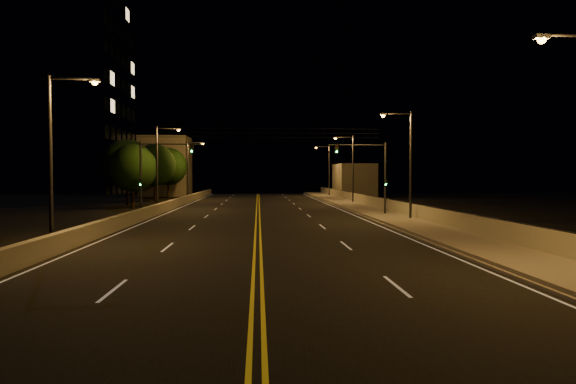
{
  "coord_description": "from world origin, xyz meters",
  "views": [
    {
      "loc": [
        0.03,
        -13.7,
        3.61
      ],
      "look_at": [
        2.0,
        18.0,
        2.5
      ],
      "focal_mm": 30.0,
      "sensor_mm": 36.0,
      "label": 1
    }
  ],
  "objects": [
    {
      "name": "streetlight_2",
      "position": [
        11.5,
        45.45,
        4.95
      ],
      "size": [
        2.55,
        0.28,
        8.5
      ],
      "color": "#2D2D33",
      "rests_on": "ground"
    },
    {
      "name": "streetlight_3",
      "position": [
        11.5,
        65.43,
        4.95
      ],
      "size": [
        2.55,
        0.28,
        8.5
      ],
      "color": "#2D2D33",
      "rests_on": "ground"
    },
    {
      "name": "tree_1",
      "position": [
        -15.72,
        45.25,
        5.0
      ],
      "size": [
        5.86,
        5.86,
        7.94
      ],
      "color": "black",
      "rests_on": "ground"
    },
    {
      "name": "streetlight_6",
      "position": [
        -9.9,
        56.96,
        4.95
      ],
      "size": [
        2.55,
        0.28,
        8.5
      ],
      "color": "#2D2D33",
      "rests_on": "ground"
    },
    {
      "name": "ground",
      "position": [
        0.0,
        0.0,
        0.0
      ],
      "size": [
        160.0,
        160.0,
        0.0
      ],
      "primitive_type": "plane",
      "color": "black",
      "rests_on": "ground"
    },
    {
      "name": "streetlight_1",
      "position": [
        11.5,
        22.76,
        4.95
      ],
      "size": [
        2.55,
        0.28,
        8.5
      ],
      "color": "#2D2D33",
      "rests_on": "ground"
    },
    {
      "name": "tree_3",
      "position": [
        -13.89,
        61.81,
        4.96
      ],
      "size": [
        5.81,
        5.81,
        7.87
      ],
      "color": "black",
      "rests_on": "ground"
    },
    {
      "name": "distant_building_left",
      "position": [
        -16.0,
        71.01,
        5.13
      ],
      "size": [
        8.0,
        8.0,
        10.25
      ],
      "primitive_type": "cube",
      "color": "gray",
      "rests_on": "ground"
    },
    {
      "name": "traffic_signal_left",
      "position": [
        -8.83,
        27.25,
        4.03
      ],
      "size": [
        5.11,
        0.31,
        6.42
      ],
      "color": "#2D2D33",
      "rests_on": "ground"
    },
    {
      "name": "sidewalk",
      "position": [
        10.8,
        20.0,
        0.15
      ],
      "size": [
        3.6,
        120.0,
        0.3
      ],
      "primitive_type": "cube",
      "color": "gray",
      "rests_on": "ground"
    },
    {
      "name": "traffic_signal_right",
      "position": [
        10.03,
        27.25,
        4.03
      ],
      "size": [
        5.11,
        0.31,
        6.42
      ],
      "color": "#2D2D33",
      "rests_on": "ground"
    },
    {
      "name": "parapet_rail",
      "position": [
        12.45,
        20.0,
        1.33
      ],
      "size": [
        0.06,
        120.0,
        0.06
      ],
      "primitive_type": "cylinder",
      "rotation": [
        1.57,
        0.0,
        0.0
      ],
      "color": "black",
      "rests_on": "parapet_wall"
    },
    {
      "name": "streetlight_5",
      "position": [
        -9.9,
        35.71,
        4.95
      ],
      "size": [
        2.55,
        0.28,
        8.5
      ],
      "color": "#2D2D33",
      "rests_on": "ground"
    },
    {
      "name": "curb",
      "position": [
        8.93,
        20.0,
        0.07
      ],
      "size": [
        0.14,
        120.0,
        0.15
      ],
      "primitive_type": "cube",
      "color": "gray",
      "rests_on": "ground"
    },
    {
      "name": "distant_building_right",
      "position": [
        16.5,
        68.32,
        2.77
      ],
      "size": [
        6.0,
        10.0,
        5.55
      ],
      "primitive_type": "cube",
      "color": "gray",
      "rests_on": "ground"
    },
    {
      "name": "tree_2",
      "position": [
        -14.56,
        55.23,
        5.06
      ],
      "size": [
        5.93,
        5.93,
        8.03
      ],
      "color": "black",
      "rests_on": "ground"
    },
    {
      "name": "streetlight_4",
      "position": [
        -9.9,
        10.69,
        4.95
      ],
      "size": [
        2.55,
        0.28,
        8.5
      ],
      "color": "#2D2D33",
      "rests_on": "ground"
    },
    {
      "name": "tree_0",
      "position": [
        -13.53,
        39.31,
        4.39
      ],
      "size": [
        5.14,
        5.14,
        6.96
      ],
      "color": "black",
      "rests_on": "ground"
    },
    {
      "name": "jersey_barrier",
      "position": [
        -9.24,
        20.0,
        0.47
      ],
      "size": [
        0.45,
        120.0,
        0.95
      ],
      "primitive_type": "cube",
      "color": "#ADA990",
      "rests_on": "ground"
    },
    {
      "name": "building_tower",
      "position": [
        -29.66,
        49.95,
        13.72
      ],
      "size": [
        24.0,
        15.0,
        28.59
      ],
      "color": "gray",
      "rests_on": "ground"
    },
    {
      "name": "overhead_wires",
      "position": [
        0.0,
        29.5,
        7.4
      ],
      "size": [
        22.0,
        0.03,
        0.83
      ],
      "color": "black"
    },
    {
      "name": "parapet_wall",
      "position": [
        12.45,
        20.0,
        0.8
      ],
      "size": [
        0.3,
        120.0,
        1.0
      ],
      "primitive_type": "cube",
      "color": "#ADA990",
      "rests_on": "sidewalk"
    },
    {
      "name": "lane_markings",
      "position": [
        0.0,
        19.93,
        0.02
      ],
      "size": [
        17.32,
        116.0,
        0.0
      ],
      "color": "silver",
      "rests_on": "road"
    },
    {
      "name": "road",
      "position": [
        0.0,
        20.0,
        0.01
      ],
      "size": [
        18.0,
        120.0,
        0.02
      ],
      "primitive_type": "cube",
      "color": "black",
      "rests_on": "ground"
    }
  ]
}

